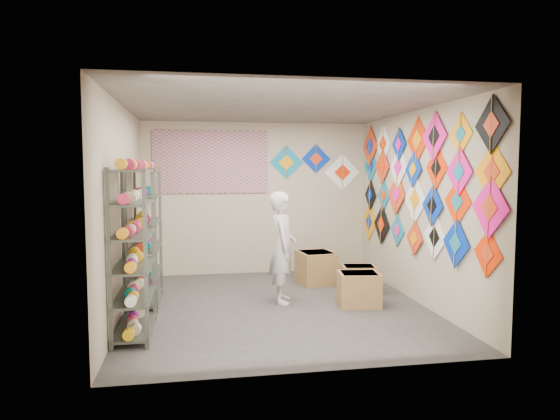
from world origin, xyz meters
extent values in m
plane|color=#35312E|center=(0.00, 0.00, 0.00)|extent=(4.50, 4.50, 0.00)
plane|color=tan|center=(0.00, 2.25, 1.35)|extent=(4.00, 0.00, 4.00)
plane|color=tan|center=(0.00, -2.25, 1.35)|extent=(4.00, 0.00, 4.00)
plane|color=tan|center=(-2.00, 0.00, 1.35)|extent=(0.00, 4.50, 4.50)
plane|color=tan|center=(2.00, 0.00, 1.35)|extent=(0.00, 4.50, 4.50)
plane|color=slate|center=(0.00, 0.00, 2.70)|extent=(4.50, 4.50, 0.00)
cube|color=#4C5147|center=(-1.78, -0.85, 0.95)|extent=(0.40, 1.10, 1.90)
cube|color=#4C5147|center=(-1.78, 0.45, 0.95)|extent=(0.40, 1.10, 1.90)
cylinder|color=#E12C5B|center=(-1.78, -1.33, 1.04)|extent=(0.12, 0.10, 0.12)
cylinder|color=orange|center=(-1.78, -1.14, 1.04)|extent=(0.12, 0.10, 0.12)
cylinder|color=#FEB112|center=(-1.78, -0.95, 1.04)|extent=(0.12, 0.10, 0.12)
cylinder|color=white|center=(-1.78, -0.75, 1.04)|extent=(0.12, 0.10, 0.12)
cylinder|color=red|center=(-1.78, -0.56, 1.04)|extent=(0.12, 0.10, 0.12)
cylinder|color=#871383|center=(-1.78, -0.37, 1.04)|extent=(0.12, 0.10, 0.12)
cylinder|color=beige|center=(-1.78, -0.03, 1.04)|extent=(0.12, 0.10, 0.12)
cylinder|color=#068880|center=(-1.78, 0.16, 1.04)|extent=(0.12, 0.10, 0.12)
cylinder|color=#E12C5B|center=(-1.78, 0.35, 1.04)|extent=(0.12, 0.10, 0.12)
cylinder|color=orange|center=(-1.78, 0.55, 1.04)|extent=(0.12, 0.10, 0.12)
cylinder|color=#FEB112|center=(-1.78, 0.74, 1.04)|extent=(0.12, 0.10, 0.12)
cylinder|color=white|center=(-1.78, 0.93, 1.04)|extent=(0.12, 0.10, 0.12)
cube|color=#F92C01|center=(1.99, -1.82, 0.98)|extent=(0.02, 0.54, 0.54)
cube|color=#032CB0|center=(1.97, -1.19, 1.00)|extent=(0.02, 0.61, 0.61)
cube|color=white|center=(1.99, -0.62, 1.00)|extent=(0.02, 0.63, 0.63)
cube|color=red|center=(1.97, -0.05, 0.90)|extent=(0.03, 0.51, 0.51)
cube|color=#0D7599|center=(1.99, 0.58, 0.93)|extent=(0.02, 0.52, 0.52)
cube|color=black|center=(1.97, 1.21, 0.96)|extent=(0.02, 0.67, 0.67)
cube|color=#FA9403|center=(1.99, 1.84, 0.94)|extent=(0.02, 0.69, 0.69)
cube|color=#FF0F92|center=(1.97, -1.85, 1.48)|extent=(0.03, 0.68, 0.68)
cube|color=#F92C01|center=(1.99, -1.16, 1.50)|extent=(0.03, 0.61, 0.61)
cube|color=#032CB0|center=(1.97, -0.57, 1.41)|extent=(0.03, 0.56, 0.56)
cube|color=white|center=(1.99, -0.01, 1.45)|extent=(0.01, 0.70, 0.70)
cube|color=red|center=(1.97, 0.61, 1.49)|extent=(0.04, 0.65, 0.65)
cube|color=#0D7599|center=(1.99, 1.17, 1.44)|extent=(0.02, 0.53, 0.53)
cube|color=black|center=(1.97, 1.76, 1.42)|extent=(0.01, 0.53, 0.53)
cube|color=#FA9403|center=(1.99, -1.84, 1.85)|extent=(0.02, 0.64, 0.64)
cube|color=#FF0F92|center=(1.97, -1.21, 1.85)|extent=(0.01, 0.58, 0.58)
cube|color=#F92C01|center=(1.99, -0.62, 1.90)|extent=(0.03, 0.58, 0.58)
cube|color=#032CB0|center=(1.97, 0.03, 1.87)|extent=(0.03, 0.53, 0.53)
cube|color=white|center=(1.99, 0.59, 1.91)|extent=(0.04, 0.66, 0.66)
cube|color=red|center=(1.97, 1.22, 1.92)|extent=(0.02, 0.60, 0.60)
cube|color=#0D7599|center=(1.99, 1.81, 1.93)|extent=(0.01, 0.63, 0.63)
cube|color=black|center=(1.97, -1.84, 2.35)|extent=(0.01, 0.63, 0.63)
cube|color=#FA9403|center=(1.99, -1.19, 2.29)|extent=(0.02, 0.51, 0.51)
cube|color=#FF0F92|center=(1.97, -0.57, 2.30)|extent=(0.03, 0.65, 0.65)
cube|color=#F92C01|center=(1.99, -0.05, 2.29)|extent=(0.03, 0.67, 0.67)
cube|color=#032CB0|center=(1.97, 0.56, 2.25)|extent=(0.01, 0.50, 0.50)
cube|color=white|center=(1.99, 1.23, 2.29)|extent=(0.02, 0.66, 0.66)
cube|color=red|center=(1.97, 1.81, 2.27)|extent=(0.03, 0.71, 0.71)
cube|color=#0D7599|center=(0.55, 2.24, 1.99)|extent=(0.61, 0.02, 0.61)
cube|color=#032CB0|center=(1.10, 2.24, 2.06)|extent=(0.54, 0.02, 0.54)
cube|color=white|center=(1.60, 2.24, 1.81)|extent=(0.67, 0.02, 0.67)
cube|color=#614392|center=(-0.80, 2.23, 2.00)|extent=(2.00, 0.01, 1.10)
imported|color=beige|center=(0.12, 0.20, 0.78)|extent=(0.68, 0.54, 1.56)
cube|color=olive|center=(1.12, -0.17, 0.23)|extent=(0.61, 0.53, 0.46)
cube|color=olive|center=(1.35, 0.53, 0.21)|extent=(0.56, 0.48, 0.41)
cube|color=olive|center=(0.86, 1.22, 0.26)|extent=(0.62, 0.67, 0.53)
camera|label=1|loc=(-1.10, -6.62, 1.89)|focal=32.00mm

